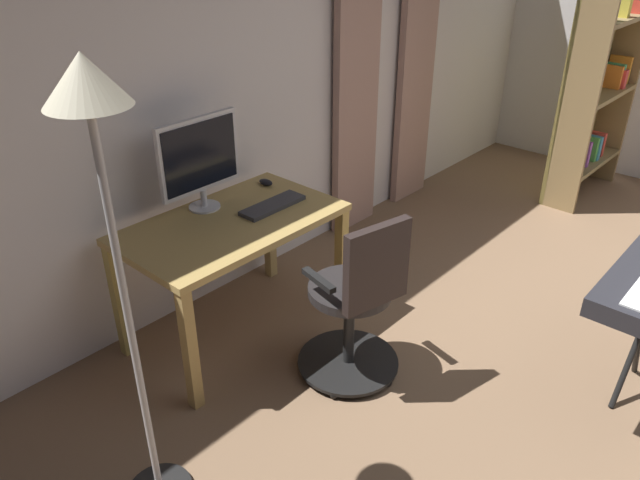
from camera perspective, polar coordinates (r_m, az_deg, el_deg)
The scene contains 10 objects.
back_room_partition at distance 4.23m, azimuth -2.55°, elevation 14.82°, with size 6.25×0.10×2.51m, color silver.
curtain_left_panel at distance 5.19m, azimuth 8.98°, elevation 15.80°, with size 0.44×0.06×2.28m, color tan.
curtain_right_panel at distance 4.58m, azimuth 3.43°, elevation 14.39°, with size 0.45×0.06×2.28m, color tan.
desk at distance 3.45m, azimuth -8.15°, elevation 0.29°, with size 1.23×0.71×0.75m.
office_chair at distance 3.19m, azimuth 3.45°, elevation -6.08°, with size 0.56×0.56×0.97m.
computer_monitor at distance 3.46m, azimuth -11.15°, elevation 7.50°, with size 0.53×0.18×0.53m.
computer_keyboard at distance 3.52m, azimuth -4.43°, elevation 3.24°, with size 0.41×0.13×0.02m, color #333338.
computer_mouse at distance 3.81m, azimuth -5.07°, elevation 5.37°, with size 0.06×0.10×0.04m, color black.
bookshelf at distance 5.75m, azimuth 24.17°, elevation 12.73°, with size 0.95×0.30×1.79m.
floor_lamp at distance 2.10m, azimuth -19.62°, elevation 5.64°, with size 0.28×0.28×1.90m.
Camera 1 is at (2.92, 0.05, 2.27)m, focal length 34.37 mm.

